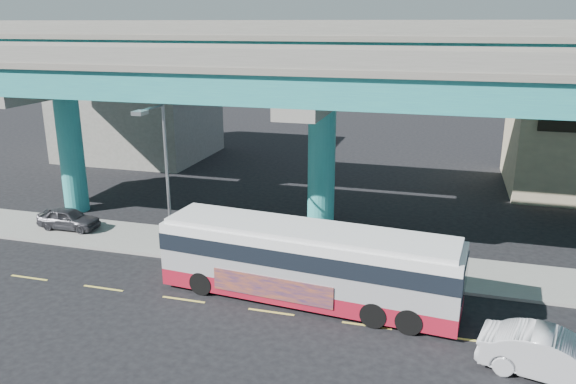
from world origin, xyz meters
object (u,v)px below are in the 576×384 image
(transit_bus, at_px, (308,261))
(street_lamp, at_px, (161,159))
(parked_car, at_px, (69,218))
(sedan, at_px, (554,356))
(stop_sign, at_px, (394,245))

(transit_bus, bearing_deg, street_lamp, 169.73)
(transit_bus, relative_size, parked_car, 3.63)
(sedan, relative_size, stop_sign, 2.25)
(parked_car, height_order, stop_sign, stop_sign)
(transit_bus, relative_size, stop_sign, 5.79)
(parked_car, bearing_deg, transit_bus, -107.09)
(stop_sign, bearing_deg, sedan, -35.12)
(transit_bus, bearing_deg, parked_car, 169.40)
(parked_car, distance_m, stop_sign, 18.69)
(transit_bus, distance_m, parked_car, 15.91)
(sedan, relative_size, street_lamp, 0.65)
(transit_bus, distance_m, sedan, 9.92)
(parked_car, relative_size, stop_sign, 1.59)
(transit_bus, xyz_separation_m, parked_car, (-15.25, 4.39, -1.06))
(parked_car, height_order, street_lamp, street_lamp)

